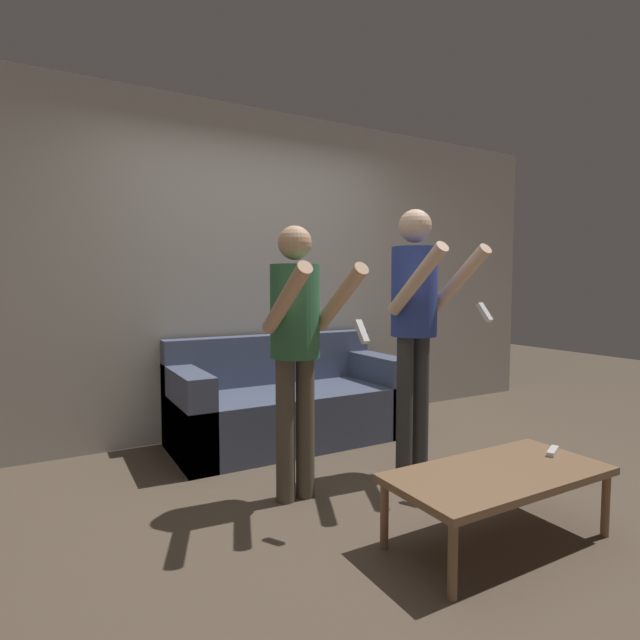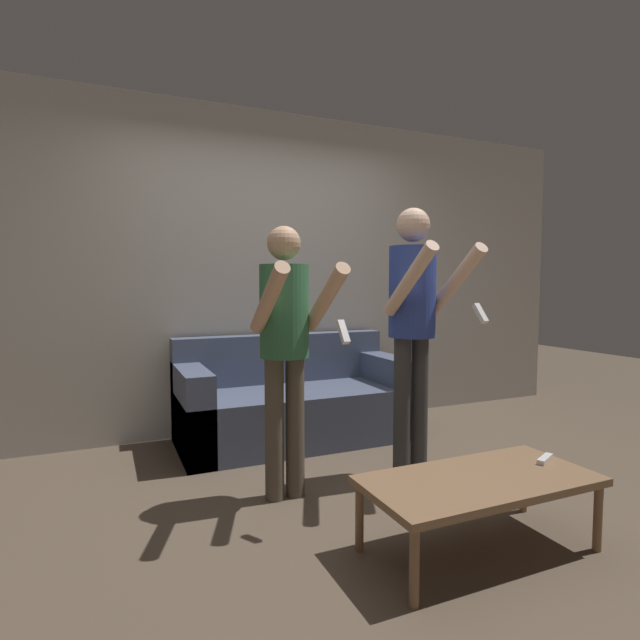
{
  "view_description": "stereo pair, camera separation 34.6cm",
  "coord_description": "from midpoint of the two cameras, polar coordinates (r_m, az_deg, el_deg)",
  "views": [
    {
      "loc": [
        -1.56,
        -2.34,
        1.24
      ],
      "look_at": [
        0.14,
        0.67,
        1.0
      ],
      "focal_mm": 28.0,
      "sensor_mm": 36.0,
      "label": 1
    },
    {
      "loc": [
        -1.25,
        -2.49,
        1.24
      ],
      "look_at": [
        0.14,
        0.67,
        1.0
      ],
      "focal_mm": 28.0,
      "sensor_mm": 36.0,
      "label": 2
    }
  ],
  "objects": [
    {
      "name": "remote_on_table",
      "position": [
        2.91,
        21.96,
        -13.79
      ],
      "size": [
        0.15,
        0.1,
        0.02
      ],
      "color": "white",
      "rests_on": "coffee_table"
    },
    {
      "name": "wall_back",
      "position": [
        4.28,
        -10.26,
        5.45
      ],
      "size": [
        6.4,
        0.06,
        2.7
      ],
      "color": "#B7B2A8",
      "rests_on": "ground_plane"
    },
    {
      "name": "person_standing_right",
      "position": [
        3.26,
        7.94,
        0.95
      ],
      "size": [
        0.42,
        0.64,
        1.73
      ],
      "color": "#383838",
      "rests_on": "ground_plane"
    },
    {
      "name": "ground_plane",
      "position": [
        3.06,
        0.74,
        -19.89
      ],
      "size": [
        14.0,
        14.0,
        0.0
      ],
      "primitive_type": "plane",
      "color": "brown"
    },
    {
      "name": "coffee_table",
      "position": [
        2.59,
        16.03,
        -16.98
      ],
      "size": [
        1.1,
        0.53,
        0.35
      ],
      "color": "#846042",
      "rests_on": "ground_plane"
    },
    {
      "name": "couch",
      "position": [
        4.04,
        -6.18,
        -9.66
      ],
      "size": [
        1.82,
        0.81,
        0.82
      ],
      "color": "#4C5670",
      "rests_on": "ground_plane"
    },
    {
      "name": "person_standing_left",
      "position": [
        2.83,
        -6.18,
        -1.77
      ],
      "size": [
        0.4,
        0.63,
        1.57
      ],
      "color": "brown",
      "rests_on": "ground_plane"
    }
  ]
}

